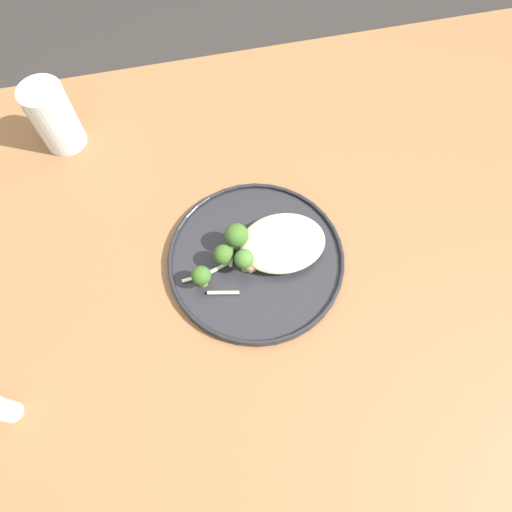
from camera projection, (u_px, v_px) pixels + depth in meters
ground at (262, 363)px, 1.43m from camera, size 6.00×6.00×0.00m
wooden_dining_table at (266, 285)px, 0.83m from camera, size 1.40×1.00×0.74m
dinner_plate at (256, 259)px, 0.75m from camera, size 0.29×0.29×0.02m
noodle_bed at (282, 243)px, 0.75m from camera, size 0.14×0.11×0.04m
seared_scallop_front_small at (250, 262)px, 0.74m from camera, size 0.02×0.02×0.01m
seared_scallop_tilted_round at (268, 257)px, 0.74m from camera, size 0.03×0.03×0.02m
seared_scallop_large_seared at (283, 231)px, 0.76m from camera, size 0.02×0.02×0.01m
seared_scallop_left_edge at (312, 240)px, 0.76m from camera, size 0.04×0.04×0.01m
seared_scallop_half_hidden at (305, 254)px, 0.74m from camera, size 0.03×0.03×0.01m
seared_scallop_right_edge at (282, 261)px, 0.74m from camera, size 0.03×0.03×0.01m
broccoli_floret_front_edge at (223, 255)px, 0.72m from camera, size 0.03×0.03×0.05m
broccoli_floret_center_pile at (237, 236)px, 0.73m from camera, size 0.04×0.04×0.06m
broccoli_floret_tall_stalk at (244, 258)px, 0.71m from camera, size 0.03×0.03×0.05m
broccoli_floret_right_tilted at (201, 276)px, 0.71m from camera, size 0.03×0.03×0.05m
onion_sliver_long_sliver at (232, 255)px, 0.75m from camera, size 0.02×0.04×0.00m
onion_sliver_short_strip at (197, 280)px, 0.73m from camera, size 0.05×0.01×0.00m
onion_sliver_pale_crescent at (223, 293)px, 0.72m from camera, size 0.05×0.02×0.00m
onion_sliver_curled_piece at (215, 270)px, 0.74m from camera, size 0.05×0.02×0.00m
water_glass at (55, 120)px, 0.82m from camera, size 0.08×0.08×0.13m
salt_shaker at (1, 409)px, 0.63m from camera, size 0.03×0.03×0.07m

